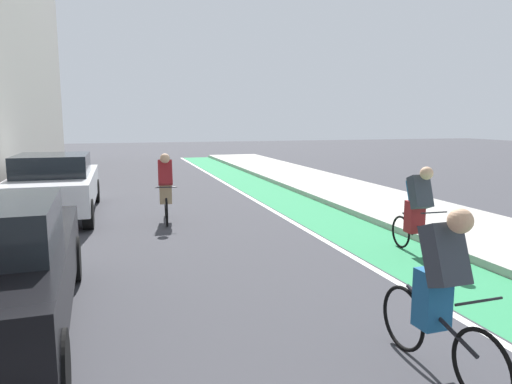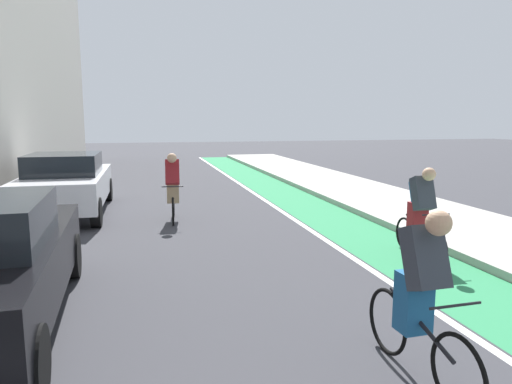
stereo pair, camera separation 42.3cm
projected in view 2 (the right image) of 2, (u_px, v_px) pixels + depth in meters
name	position (u px, v px, depth m)	size (l,w,h in m)	color
ground_plane	(205.00, 243.00, 9.15)	(81.27, 81.27, 0.00)	#38383D
bike_lane_paint	(324.00, 215.00, 11.82)	(1.60, 36.94, 0.00)	#2D8451
lane_divider_stripe	(289.00, 216.00, 11.61)	(0.12, 36.94, 0.00)	white
sidewalk_right	(407.00, 208.00, 12.34)	(3.02, 36.94, 0.14)	#A8A59E
parked_sedan_white	(67.00, 183.00, 11.81)	(1.92, 4.63, 1.53)	silver
cyclist_mid	(421.00, 295.00, 4.23)	(0.48, 1.72, 1.62)	black
cyclist_trailing	(421.00, 210.00, 8.04)	(0.48, 1.65, 1.58)	black
cyclist_far	(173.00, 185.00, 11.03)	(0.48, 1.69, 1.60)	black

